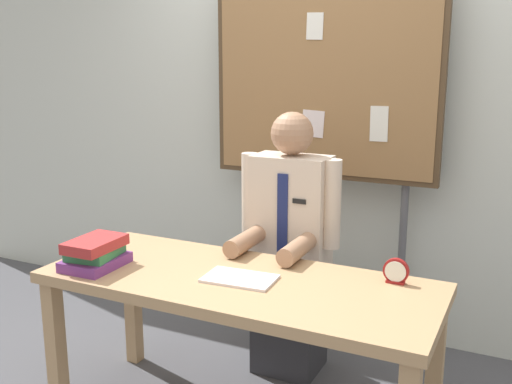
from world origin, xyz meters
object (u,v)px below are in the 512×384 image
(person, at_px, (290,255))
(desk_clock, at_px, (396,272))
(book_stack, at_px, (95,253))
(open_notebook, at_px, (240,278))
(desk, at_px, (238,297))
(bulletin_board, at_px, (324,81))

(person, relative_size, desk_clock, 12.78)
(book_stack, distance_m, open_notebook, 0.69)
(open_notebook, xyz_separation_m, desk_clock, (0.62, 0.26, 0.04))
(desk, relative_size, open_notebook, 5.69)
(desk, distance_m, person, 0.59)
(open_notebook, distance_m, desk_clock, 0.67)
(open_notebook, bearing_deg, book_stack, -167.68)
(desk_clock, bearing_deg, bulletin_board, 127.82)
(desk, relative_size, book_stack, 6.19)
(desk, relative_size, desk_clock, 15.85)
(book_stack, bearing_deg, bulletin_board, 61.91)
(book_stack, xyz_separation_m, open_notebook, (0.67, 0.15, -0.06))
(bulletin_board, xyz_separation_m, open_notebook, (0.02, -1.08, -0.81))
(desk, distance_m, desk_clock, 0.70)
(desk_clock, bearing_deg, open_notebook, -157.36)
(open_notebook, bearing_deg, desk_clock, 22.64)
(open_notebook, bearing_deg, person, 91.71)
(person, relative_size, book_stack, 4.99)
(book_stack, bearing_deg, desk, 14.30)
(bulletin_board, bearing_deg, book_stack, -118.09)
(person, bearing_deg, desk_clock, -28.83)
(book_stack, height_order, desk_clock, book_stack)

